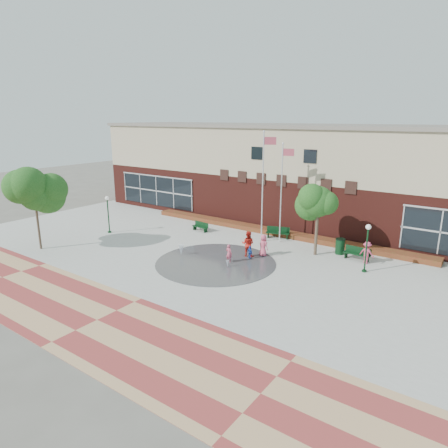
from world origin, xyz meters
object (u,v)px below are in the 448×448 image
Objects in this scene: flagpole_left at (263,182)px; flagpole_right at (282,188)px; trash_can at (340,246)px; child_splash at (229,253)px; bench_left at (200,228)px; tree_big_left at (34,191)px.

flagpole_left is 1.55m from flagpole_right.
child_splash reaches higher than trash_can.
trash_can is at bearing 12.26° from bench_left.
tree_big_left is (-6.93, -11.02, 4.27)m from bench_left.
flagpole_right is at bearing 11.71° from flagpole_left.
trash_can is 8.45m from child_splash.
bench_left is (-7.29, -1.28, -4.20)m from flagpole_right.
tree_big_left reaches higher than trash_can.
tree_big_left is at bearing -159.11° from flagpole_left.
flagpole_left reaches higher than child_splash.
trash_can is 0.19× the size of tree_big_left.
bench_left is (-6.05, -0.49, -4.68)m from flagpole_left.
child_splash is at bearing -132.29° from trash_can.
trash_can is (6.24, 0.74, -4.34)m from flagpole_left.
flagpole_right is 4.78× the size of bench_left.
tree_big_left is (-14.22, -12.30, 0.07)m from flagpole_right.
flagpole_right is at bearing 40.85° from tree_big_left.
child_splash is (0.55, -5.52, -4.28)m from flagpole_left.
bench_left is 1.25× the size of child_splash.
trash_can reaches higher than bench_left.
bench_left is at bearing -35.32° from child_splash.
flagpole_right is (1.24, 0.79, -0.48)m from flagpole_left.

